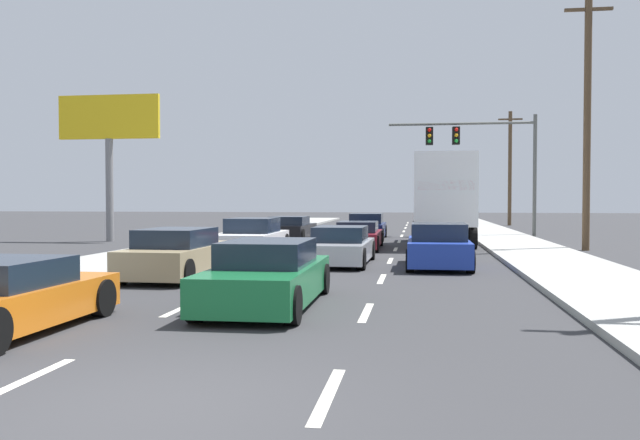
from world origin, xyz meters
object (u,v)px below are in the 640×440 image
Objects in this scene: car_green at (268,276)px; traffic_signal_mast at (473,145)px; box_truck at (443,196)px; car_blue at (438,247)px; car_black at (290,229)px; utility_pole_mid at (587,119)px; car_maroon at (358,236)px; car_navy at (367,227)px; roadside_billboard at (109,134)px; car_orange at (0,298)px; car_tan at (180,255)px; car_white at (253,237)px; car_silver at (341,247)px; utility_pole_far at (510,167)px.

car_green is 0.59× the size of traffic_signal_mast.
box_truck is 1.90× the size of car_blue.
utility_pole_mid reaches higher than car_black.
traffic_signal_mast is at bearing 62.43° from car_maroon.
box_truck is (3.60, -4.13, 1.56)m from car_navy.
roadside_billboard is at bearing -165.95° from car_black.
car_orange is 24.36m from car_navy.
box_truck is 9.50m from car_blue.
utility_pole_mid is (12.74, 18.02, 4.61)m from car_orange.
car_black reaches higher than car_orange.
car_maroon is (3.85, 17.51, 0.00)m from car_orange.
box_truck is (7.11, 12.79, 1.58)m from car_tan.
car_tan is at bearing -119.06° from box_truck.
car_maroon is 14.55m from car_green.
car_navy is at bearing 81.33° from car_orange.
car_orange is at bearing -139.40° from car_green.
car_black is 0.65× the size of roadside_billboard.
utility_pole_mid is (12.64, 3.01, 4.53)m from car_white.
car_navy is 0.58× the size of traffic_signal_mast.
traffic_signal_mast is at bearing 54.40° from car_white.
car_silver is 9.56m from box_truck.
car_maroon is 0.47× the size of utility_pole_mid.
traffic_signal_mast is at bearing -104.44° from utility_pole_far.
utility_pole_mid is 1.43× the size of roadside_billboard.
car_white reaches higher than car_orange.
car_orange is at bearing -109.13° from car_silver.
car_silver is at bearing -111.17° from box_truck.
car_tan is 5.34m from car_green.
car_tan is 0.98× the size of car_green.
utility_pole_far is (13.16, 43.26, 3.98)m from car_orange.
traffic_signal_mast is at bearing 71.71° from car_orange.
utility_pole_far reaches higher than car_orange.
box_truck reaches higher than car_white.
car_orange is at bearing -91.37° from car_tan.
car_blue is 17.70m from traffic_signal_mast.
car_navy reaches higher than car_green.
car_maroon is at bearing 90.21° from car_silver.
traffic_signal_mast is (1.85, 7.66, 2.76)m from box_truck.
box_truck is at bearing 60.94° from car_tan.
car_blue is at bearing -92.69° from box_truck.
car_silver is at bearing -89.11° from car_navy.
car_black is at bearing 90.50° from car_tan.
box_truck is 24.14m from utility_pole_far.
car_silver is at bearing -89.79° from car_maroon.
car_tan is 7.17m from car_orange.
car_maroon is 0.60× the size of box_truck.
car_blue reaches higher than car_navy.
traffic_signal_mast is at bearing 77.05° from car_green.
car_orange is at bearing -90.39° from car_white.
utility_pole_mid is at bearing -20.14° from car_black.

